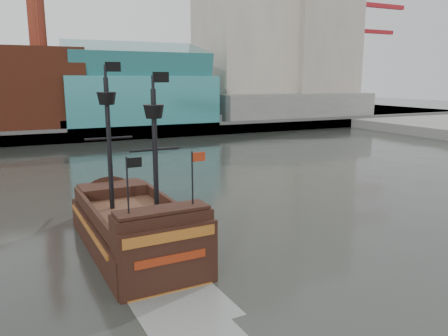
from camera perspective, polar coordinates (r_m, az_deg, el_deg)
ground at (r=26.48m, az=6.45°, el=-13.84°), size 400.00×400.00×0.00m
promenade_far at (r=113.47m, az=-18.75°, el=5.67°), size 220.00×60.00×2.00m
seawall at (r=84.35m, az=-16.39°, el=4.21°), size 220.00×1.00×2.60m
skyline at (r=107.19m, az=-16.20°, el=18.15°), size 149.00×45.00×62.00m
crane_a at (r=137.38m, az=17.08°, el=14.25°), size 22.50×4.00×32.25m
crane_b at (r=151.07m, az=17.17°, el=12.60°), size 19.10×4.00×26.25m
pirate_ship at (r=30.15m, az=-11.61°, el=-8.30°), size 6.32×18.05×13.35m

